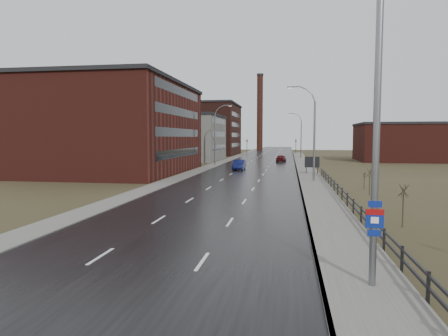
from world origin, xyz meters
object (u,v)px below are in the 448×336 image
(car_near, at_px, (239,165))
(billboard, at_px, (312,163))
(car_far, at_px, (281,159))
(streetlight_main, at_px, (367,115))

(car_near, bearing_deg, billboard, -29.82)
(billboard, xyz_separation_m, car_far, (-4.90, 28.32, -0.96))
(car_near, bearing_deg, streetlight_main, -77.93)
(billboard, relative_size, car_near, 0.53)
(car_far, bearing_deg, car_near, 79.36)
(billboard, distance_m, car_far, 28.76)
(streetlight_main, xyz_separation_m, car_near, (-10.57, 49.77, -5.25))
(car_near, bearing_deg, car_far, 74.01)
(car_near, xyz_separation_m, car_far, (6.30, 21.88, -0.03))
(car_far, bearing_deg, streetlight_main, 98.84)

